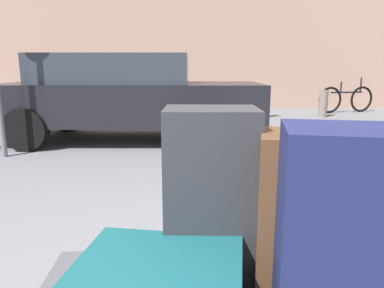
{
  "coord_description": "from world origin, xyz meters",
  "views": [
    {
      "loc": [
        -0.13,
        -1.12,
        1.19
      ],
      "look_at": [
        0.0,
        1.2,
        0.69
      ],
      "focal_mm": 32.78,
      "sensor_mm": 36.0,
      "label": 1
    }
  ],
  "objects": [
    {
      "name": "bicycle_leaning",
      "position": [
        4.71,
        8.4,
        0.37
      ],
      "size": [
        1.73,
        0.45,
        0.96
      ],
      "color": "black",
      "rests_on": "ground_plane"
    },
    {
      "name": "bollard_kerb_near",
      "position": [
        2.19,
        7.5,
        0.34
      ],
      "size": [
        0.21,
        0.21,
        0.67
      ],
      "primitive_type": "cylinder",
      "color": "#72665B",
      "rests_on": "ground_plane"
    },
    {
      "name": "suitcase_brown_rear_right",
      "position": [
        0.36,
        0.04,
        0.65
      ],
      "size": [
        0.42,
        0.35,
        0.63
      ],
      "primitive_type": "cube",
      "rotation": [
        0.0,
        0.0,
        -0.24
      ],
      "color": "#51331E",
      "rests_on": "luggage_cart"
    },
    {
      "name": "suitcase_charcoal_rear_left",
      "position": [
        0.02,
        0.21,
        0.69
      ],
      "size": [
        0.38,
        0.3,
        0.7
      ],
      "primitive_type": "cube",
      "rotation": [
        0.0,
        0.0,
        -0.07
      ],
      "color": "#2D2D33",
      "rests_on": "luggage_cart"
    },
    {
      "name": "suitcase_navy_front_right",
      "position": [
        0.36,
        -0.24,
        0.69
      ],
      "size": [
        0.44,
        0.36,
        0.7
      ],
      "primitive_type": "cube",
      "rotation": [
        0.0,
        0.0,
        -0.24
      ],
      "color": "#191E47",
      "rests_on": "luggage_cart"
    },
    {
      "name": "parked_car",
      "position": [
        -0.88,
        4.87,
        0.76
      ],
      "size": [
        4.4,
        2.13,
        1.42
      ],
      "color": "black",
      "rests_on": "ground_plane"
    },
    {
      "name": "bollard_kerb_mid",
      "position": [
        3.67,
        7.5,
        0.34
      ],
      "size": [
        0.21,
        0.21,
        0.67
      ],
      "primitive_type": "cylinder",
      "color": "#72665B",
      "rests_on": "ground_plane"
    }
  ]
}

